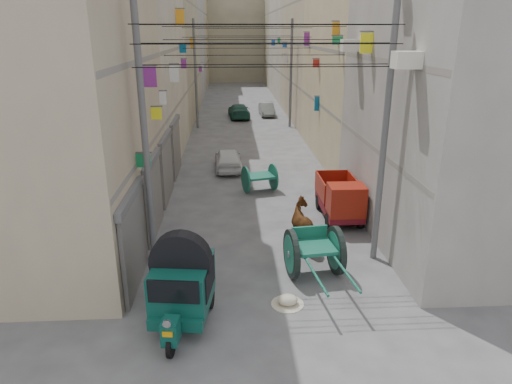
{
  "coord_description": "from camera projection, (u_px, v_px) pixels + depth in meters",
  "views": [
    {
      "loc": [
        -1.08,
        -7.36,
        7.13
      ],
      "look_at": [
        -0.28,
        6.5,
        2.22
      ],
      "focal_mm": 32.0,
      "sensor_mm": 36.0,
      "label": 1
    }
  ],
  "objects": [
    {
      "name": "mini_truck",
      "position": [
        341.0,
        202.0,
        17.8
      ],
      "size": [
        1.42,
        3.1,
        1.74
      ],
      "rotation": [
        0.0,
        0.0,
        -0.0
      ],
      "color": "black",
      "rests_on": "ground"
    },
    {
      "name": "feed_sack",
      "position": [
        288.0,
        300.0,
        12.55
      ],
      "size": [
        0.57,
        0.45,
        0.28
      ],
      "primitive_type": "ellipsoid",
      "color": "beige",
      "rests_on": "ground"
    },
    {
      "name": "shutters_left",
      "position": [
        161.0,
        179.0,
        18.42
      ],
      "size": [
        0.18,
        14.4,
        2.88
      ],
      "color": "#454549",
      "rests_on": "ground"
    },
    {
      "name": "overhead_cables",
      "position": [
        252.0,
        39.0,
        20.66
      ],
      "size": [
        7.4,
        22.52,
        1.12
      ],
      "color": "black",
      "rests_on": "ground"
    },
    {
      "name": "second_cart",
      "position": [
        260.0,
        177.0,
        21.29
      ],
      "size": [
        1.71,
        1.6,
        1.26
      ],
      "rotation": [
        0.0,
        0.0,
        0.27
      ],
      "color": "#145844",
      "rests_on": "ground"
    },
    {
      "name": "distant_car_white",
      "position": [
        228.0,
        159.0,
        24.68
      ],
      "size": [
        1.57,
        3.53,
        1.18
      ],
      "primitive_type": "imported",
      "rotation": [
        0.0,
        0.0,
        3.19
      ],
      "color": "silver",
      "rests_on": "ground"
    },
    {
      "name": "tonga_cart",
      "position": [
        314.0,
        251.0,
        13.9
      ],
      "size": [
        1.74,
        3.48,
        1.51
      ],
      "rotation": [
        0.0,
        0.0,
        0.12
      ],
      "color": "black",
      "rests_on": "ground"
    },
    {
      "name": "horse",
      "position": [
        306.0,
        225.0,
        15.76
      ],
      "size": [
        1.32,
        2.04,
        1.59
      ],
      "primitive_type": "imported",
      "rotation": [
        0.0,
        0.0,
        3.41
      ],
      "color": "maroon",
      "rests_on": "ground"
    },
    {
      "name": "building_row_left",
      "position": [
        148.0,
        39.0,
        38.9
      ],
      "size": [
        8.0,
        62.0,
        14.0
      ],
      "color": "tan",
      "rests_on": "ground"
    },
    {
      "name": "end_cap_building",
      "position": [
        236.0,
        35.0,
        69.31
      ],
      "size": [
        22.0,
        10.0,
        13.0
      ],
      "primitive_type": "cube",
      "color": "tan",
      "rests_on": "ground"
    },
    {
      "name": "utility_poles",
      "position": [
        250.0,
        94.0,
        24.03
      ],
      "size": [
        7.4,
        22.2,
        8.0
      ],
      "color": "#565658",
      "rests_on": "ground"
    },
    {
      "name": "signboards",
      "position": [
        247.0,
        93.0,
        28.6
      ],
      "size": [
        8.22,
        40.52,
        5.67
      ],
      "color": "#1851AD",
      "rests_on": "ground"
    },
    {
      "name": "building_row_right",
      "position": [
        333.0,
        39.0,
        39.76
      ],
      "size": [
        8.0,
        62.0,
        14.0
      ],
      "color": "gray",
      "rests_on": "ground"
    },
    {
      "name": "auto_rickshaw",
      "position": [
        182.0,
        283.0,
        11.52
      ],
      "size": [
        1.77,
        2.77,
        1.9
      ],
      "rotation": [
        0.0,
        0.0,
        -0.12
      ],
      "color": "black",
      "rests_on": "ground"
    },
    {
      "name": "ac_units",
      "position": [
        379.0,
        21.0,
        14.29
      ],
      "size": [
        0.7,
        6.55,
        3.35
      ],
      "color": "beige",
      "rests_on": "ground"
    },
    {
      "name": "distant_car_green",
      "position": [
        239.0,
        111.0,
        39.43
      ],
      "size": [
        1.95,
        4.24,
        1.2
      ],
      "primitive_type": "imported",
      "rotation": [
        0.0,
        0.0,
        3.21
      ],
      "color": "#1B5040",
      "rests_on": "ground"
    },
    {
      "name": "distant_car_grey",
      "position": [
        267.0,
        109.0,
        40.49
      ],
      "size": [
        1.32,
        3.4,
        1.1
      ],
      "primitive_type": "imported",
      "rotation": [
        0.0,
        0.0,
        0.05
      ],
      "color": "slate",
      "rests_on": "ground"
    }
  ]
}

